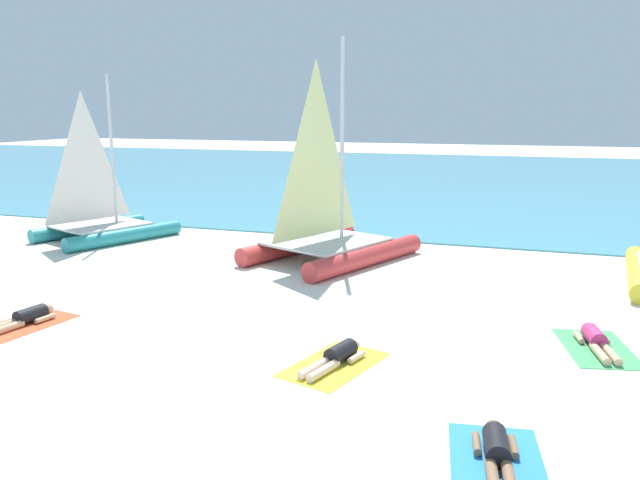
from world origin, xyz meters
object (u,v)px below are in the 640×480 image
at_px(sunbather_leftmost, 25,318).
at_px(towel_rightmost, 597,348).
at_px(towel_center_right, 497,465).
at_px(sunbather_rightmost, 596,340).
at_px(sunbather_center_right, 497,453).
at_px(towel_center_left, 334,365).
at_px(sunbather_center_left, 336,356).
at_px(sailboat_teal, 102,216).
at_px(sailboat_red, 328,229).
at_px(towel_leftmost, 23,325).

relative_size(sunbather_leftmost, towel_rightmost, 0.82).
height_order(towel_center_right, sunbather_rightmost, sunbather_rightmost).
distance_m(towel_center_right, sunbather_center_right, 0.14).
xyz_separation_m(towel_center_left, sunbather_rightmost, (4.17, 2.25, 0.13)).
height_order(sunbather_center_left, sunbather_center_right, same).
bearing_deg(towel_center_right, towel_center_left, 140.42).
xyz_separation_m(sunbather_leftmost, sunbather_center_left, (6.38, 0.09, 0.00)).
distance_m(sailboat_teal, sunbather_center_left, 12.65).
xyz_separation_m(sailboat_red, sailboat_teal, (-7.84, 0.45, -0.12)).
distance_m(sailboat_red, towel_rightmost, 8.20).
bearing_deg(sailboat_teal, sunbather_leftmost, -41.12).
distance_m(towel_center_left, sunbather_center_right, 3.51).
distance_m(sailboat_red, sunbather_center_left, 7.40).
height_order(towel_center_left, sunbather_center_right, sunbather_center_right).
bearing_deg(sunbather_center_right, towel_center_right, -90.00).
distance_m(towel_center_left, towel_center_right, 3.56).
height_order(sailboat_red, sailboat_teal, sailboat_red).
xyz_separation_m(sunbather_center_left, towel_center_right, (2.72, -2.33, -0.13)).
bearing_deg(towel_center_right, towel_leftmost, 166.56).
bearing_deg(sailboat_red, sailboat_teal, -161.32).
distance_m(sailboat_teal, towel_center_right, 16.23).
bearing_deg(sailboat_teal, towel_center_right, -15.27).
bearing_deg(sailboat_red, towel_leftmost, -97.41).
height_order(sailboat_red, towel_center_left, sailboat_red).
distance_m(towel_center_right, towel_rightmost, 4.68).
height_order(sunbather_center_left, towel_center_right, sunbather_center_left).
relative_size(sailboat_teal, sunbather_center_left, 3.39).
height_order(towel_leftmost, sunbather_center_right, sunbather_center_right).
distance_m(sunbather_center_right, sunbather_rightmost, 4.68).
xyz_separation_m(sailboat_teal, sunbather_center_left, (10.24, -7.40, -0.65)).
bearing_deg(sailboat_red, sunbather_center_right, -39.06).
xyz_separation_m(sailboat_red, towel_leftmost, (-3.99, -7.11, -0.90)).
distance_m(sunbather_leftmost, sunbather_center_right, 9.35).
height_order(sailboat_red, sunbather_center_right, sailboat_red).
bearing_deg(towel_center_left, towel_leftmost, -179.20).
height_order(towel_leftmost, towel_center_left, same).
xyz_separation_m(towel_leftmost, towel_center_left, (6.38, 0.09, 0.00)).
relative_size(towel_center_left, sunbather_center_left, 1.23).
bearing_deg(towel_leftmost, sunbather_leftmost, 80.72).
xyz_separation_m(towel_leftmost, towel_rightmost, (10.56, 2.28, 0.00)).
bearing_deg(sunbather_center_right, towel_rightmost, 63.11).
bearing_deg(sunbather_rightmost, towel_center_left, -163.67).
height_order(sunbather_leftmost, sunbather_center_left, same).
relative_size(sailboat_red, sailboat_teal, 1.16).
xyz_separation_m(sailboat_red, sunbather_center_right, (5.11, -9.22, -0.77)).
bearing_deg(sunbather_leftmost, sunbather_rightmost, 21.47).
height_order(sailboat_red, sunbather_rightmost, sailboat_red).
relative_size(sailboat_teal, towel_center_left, 2.76).
height_order(sailboat_teal, sunbather_center_left, sailboat_teal).
height_order(towel_rightmost, sunbather_rightmost, sunbather_rightmost).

